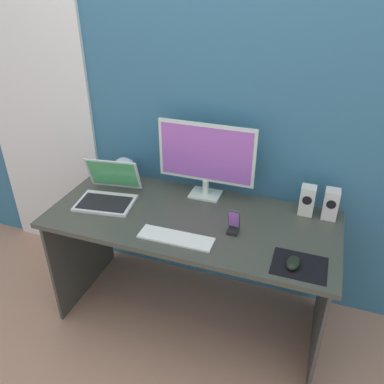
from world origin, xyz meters
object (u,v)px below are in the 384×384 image
Objects in this scene: speaker_near_monitor at (307,200)px; monitor at (207,157)px; keyboard_external at (176,238)px; mouse at (293,263)px; fishbowl at (124,170)px; phone_in_dock at (233,225)px; speaker_right at (331,204)px; laptop at (108,193)px.

monitor is at bearing 179.75° from speaker_near_monitor.
mouse is at bearing -2.46° from keyboard_external.
monitor reaches higher than fishbowl.
keyboard_external is 0.30m from phone_in_dock.
speaker_right is 1.24× the size of phone_in_dock.
keyboard_external is (-0.01, -0.46, -0.25)m from monitor.
phone_in_dock is (-0.33, -0.31, -0.04)m from speaker_near_monitor.
speaker_right is 1.25m from laptop.
keyboard_external is at bearing -147.26° from speaker_right.
laptop reaches higher than speaker_near_monitor.
speaker_near_monitor reaches higher than fishbowl.
laptop is (-0.52, -0.24, -0.21)m from monitor.
speaker_near_monitor is 0.48m from mouse.
monitor reaches higher than laptop.
laptop is at bearing 173.44° from mouse.
fishbowl is (-0.02, 0.25, 0.03)m from laptop.
phone_in_dock is at bearing -5.26° from laptop.
monitor is 0.61m from laptop.
mouse is (0.58, -0.02, 0.02)m from keyboard_external.
mouse is (-0.13, -0.48, -0.06)m from speaker_right.
monitor reaches higher than keyboard_external.
fishbowl reaches higher than keyboard_external.
fishbowl is at bearing 162.20° from mouse.
fishbowl is at bearing 158.11° from phone_in_dock.
monitor is 3.34× the size of speaker_right.
laptop reaches higher than speaker_right.
phone_in_dock is (0.77, -0.07, 0.00)m from laptop.
speaker_right is (0.71, -0.00, -0.17)m from monitor.
phone_in_dock is (-0.46, -0.31, -0.04)m from speaker_right.
speaker_near_monitor is 1.13m from laptop.
keyboard_external is at bearing -149.88° from phone_in_dock.
monitor reaches higher than speaker_near_monitor.
monitor is 4.14× the size of phone_in_dock.
monitor reaches higher than speaker_right.
fishbowl reaches higher than mouse.
monitor is 0.45m from phone_in_dock.
monitor is at bearing 128.31° from phone_in_dock.
fishbowl is 0.41× the size of keyboard_external.
monitor is at bearing -0.69° from fishbowl.
monitor is 1.48× the size of keyboard_external.
monitor is 1.57× the size of laptop.
mouse is (-0.01, -0.48, -0.06)m from speaker_near_monitor.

